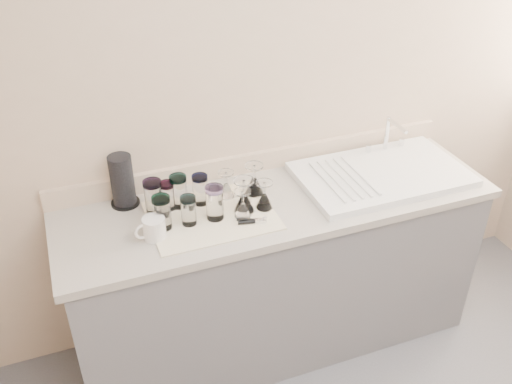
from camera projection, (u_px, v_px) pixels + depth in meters
name	position (u px, v px, depth m)	size (l,w,h in m)	color
room_envelope	(478.00, 231.00, 1.36)	(3.54, 3.50, 2.52)	#525257
counter_unit	(276.00, 273.00, 2.90)	(2.06, 0.62, 0.90)	slate
sink_unit	(381.00, 174.00, 2.81)	(0.82, 0.50, 0.22)	white
dish_towel	(212.00, 216.00, 2.54)	(0.55, 0.42, 0.01)	white
tumbler_teal	(153.00, 197.00, 2.51)	(0.08, 0.08, 0.16)	white
tumbler_cyan	(179.00, 191.00, 2.55)	(0.08, 0.08, 0.16)	white
tumbler_purple	(200.00, 189.00, 2.58)	(0.07, 0.07, 0.14)	white
tumbler_magenta	(162.00, 212.00, 2.41)	(0.08, 0.08, 0.16)	white
tumbler_blue	(189.00, 210.00, 2.44)	(0.07, 0.07, 0.14)	white
tumbler_lavender	(215.00, 202.00, 2.47)	(0.08, 0.08, 0.16)	white
tumbler_extra	(168.00, 196.00, 2.54)	(0.07, 0.07, 0.13)	white
goblet_back_left	(226.00, 188.00, 2.64)	(0.07, 0.07, 0.13)	white
goblet_back_right	(254.00, 184.00, 2.66)	(0.08, 0.08, 0.15)	white
goblet_front_left	(244.00, 200.00, 2.53)	(0.09, 0.09, 0.16)	white
goblet_front_right	(264.00, 199.00, 2.56)	(0.08, 0.08, 0.14)	white
goblet_extra	(243.00, 208.00, 2.50)	(0.07, 0.07, 0.13)	white
can_opener	(252.00, 221.00, 2.48)	(0.13, 0.08, 0.02)	silver
white_mug	(153.00, 228.00, 2.38)	(0.14, 0.11, 0.10)	silver
paper_towel_roll	(122.00, 181.00, 2.56)	(0.13, 0.13, 0.25)	black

